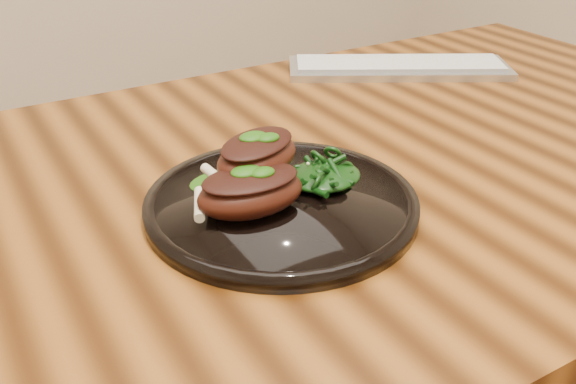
{
  "coord_description": "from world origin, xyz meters",
  "views": [
    {
      "loc": [
        -0.35,
        -0.61,
        1.11
      ],
      "look_at": [
        -0.04,
        -0.09,
        0.78
      ],
      "focal_mm": 40.0,
      "sensor_mm": 36.0,
      "label": 1
    }
  ],
  "objects_px": {
    "lamb_chop_front": "(250,191)",
    "desk": "(280,231)",
    "plate": "(281,203)",
    "keyboard": "(399,67)",
    "greens_heap": "(324,171)"
  },
  "relations": [
    {
      "from": "lamb_chop_front",
      "to": "desk",
      "type": "bearing_deg",
      "value": 46.1
    },
    {
      "from": "desk",
      "to": "plate",
      "type": "relative_size",
      "value": 5.3
    },
    {
      "from": "lamb_chop_front",
      "to": "plate",
      "type": "bearing_deg",
      "value": 13.44
    },
    {
      "from": "keyboard",
      "to": "lamb_chop_front",
      "type": "bearing_deg",
      "value": -144.92
    },
    {
      "from": "desk",
      "to": "keyboard",
      "type": "xyz_separation_m",
      "value": [
        0.38,
        0.24,
        0.09
      ]
    },
    {
      "from": "desk",
      "to": "lamb_chop_front",
      "type": "relative_size",
      "value": 12.74
    },
    {
      "from": "plate",
      "to": "greens_heap",
      "type": "distance_m",
      "value": 0.06
    },
    {
      "from": "desk",
      "to": "greens_heap",
      "type": "bearing_deg",
      "value": -77.37
    },
    {
      "from": "lamb_chop_front",
      "to": "keyboard",
      "type": "relative_size",
      "value": 0.32
    },
    {
      "from": "greens_heap",
      "to": "keyboard",
      "type": "xyz_separation_m",
      "value": [
        0.37,
        0.31,
        -0.02
      ]
    },
    {
      "from": "desk",
      "to": "plate",
      "type": "distance_m",
      "value": 0.13
    },
    {
      "from": "plate",
      "to": "lamb_chop_front",
      "type": "height_order",
      "value": "lamb_chop_front"
    },
    {
      "from": "desk",
      "to": "plate",
      "type": "bearing_deg",
      "value": -118.26
    },
    {
      "from": "lamb_chop_front",
      "to": "keyboard",
      "type": "xyz_separation_m",
      "value": [
        0.47,
        0.33,
        -0.03
      ]
    },
    {
      "from": "lamb_chop_front",
      "to": "greens_heap",
      "type": "xyz_separation_m",
      "value": [
        0.1,
        0.02,
        -0.01
      ]
    }
  ]
}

